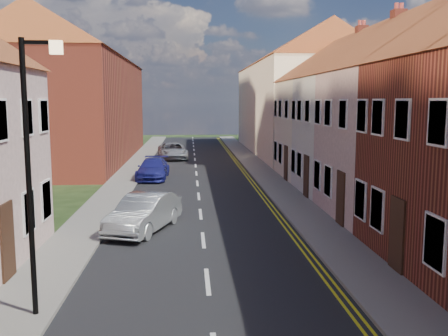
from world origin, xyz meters
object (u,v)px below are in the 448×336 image
object	(u,v)px
car_mid	(144,213)
car_far	(153,169)
car_distant	(173,151)
lamppost	(32,161)

from	to	relation	value
car_mid	car_far	bearing A→B (deg)	112.04
car_far	car_distant	distance (m)	10.66
car_mid	car_far	world-z (taller)	car_mid
car_mid	car_distant	size ratio (longest dim) A/B	0.86
car_far	car_distant	xyz separation A→B (m)	(0.87, 10.62, 0.04)
lamppost	car_mid	world-z (taller)	lamppost
lamppost	car_distant	world-z (taller)	lamppost
lamppost	car_far	bearing A→B (deg)	86.81
car_mid	car_far	xyz separation A→B (m)	(-0.56, 12.51, -0.05)
car_far	car_distant	size ratio (longest dim) A/B	0.90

